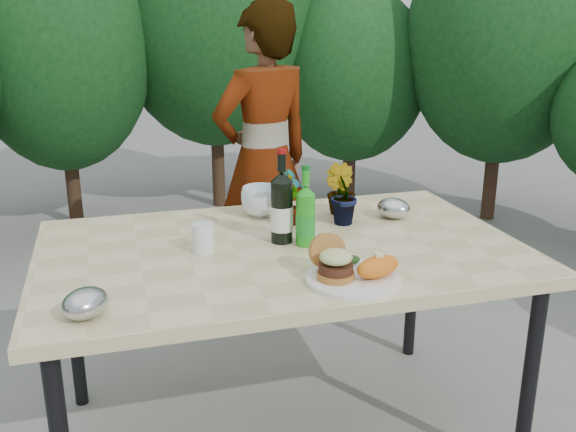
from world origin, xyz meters
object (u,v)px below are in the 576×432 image
object	(u,v)px
patio_table	(282,262)
wine_bottle	(282,208)
dinner_plate	(353,279)
person	(264,162)

from	to	relation	value
patio_table	wine_bottle	xyz separation A→B (m)	(0.01, 0.04, 0.18)
dinner_plate	person	world-z (taller)	person
dinner_plate	wine_bottle	xyz separation A→B (m)	(-0.11, 0.38, 0.11)
patio_table	person	world-z (taller)	person
patio_table	wine_bottle	world-z (taller)	wine_bottle
wine_bottle	dinner_plate	bearing A→B (deg)	-91.70
dinner_plate	wine_bottle	distance (m)	0.41
patio_table	dinner_plate	distance (m)	0.37
dinner_plate	person	distance (m)	1.45
dinner_plate	wine_bottle	world-z (taller)	wine_bottle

